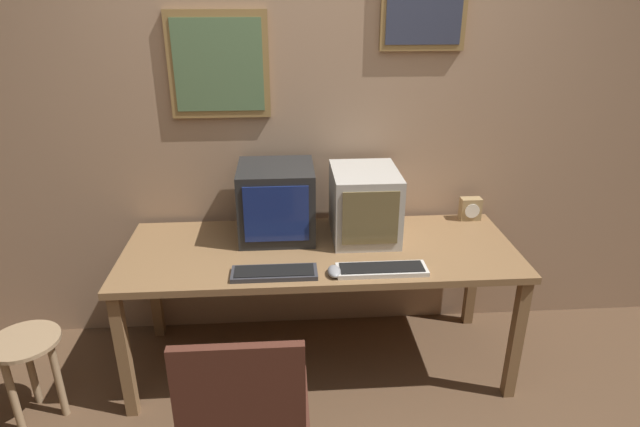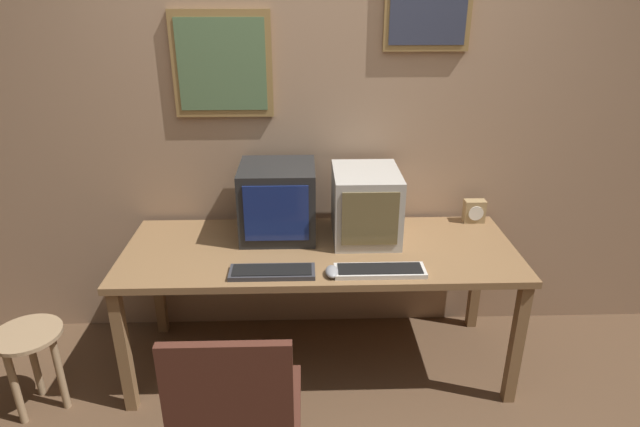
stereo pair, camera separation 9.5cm
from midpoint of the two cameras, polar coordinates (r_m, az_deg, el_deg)
The scene contains 9 objects.
wall_back at distance 2.98m, azimuth 0.65°, elevation 10.22°, with size 8.00×0.08×2.60m.
desk at distance 2.80m, azimuth 0.98°, elevation -4.92°, with size 2.02×0.76×0.72m.
monitor_left at distance 2.85m, azimuth -3.56°, elevation 1.36°, with size 0.39×0.39×0.39m.
monitor_right at distance 2.83m, azimuth 5.84°, elevation 0.96°, with size 0.34×0.42×0.37m.
keyboard_main at distance 2.53m, azimuth -4.04°, elevation -6.23°, with size 0.40×0.14×0.03m.
keyboard_side at distance 2.55m, azimuth 7.47°, elevation -6.06°, with size 0.43×0.13×0.03m.
mouse_near_keyboard at distance 2.51m, azimuth 2.37°, elevation -6.22°, with size 0.06×0.11×0.04m.
desk_clock at distance 3.18m, azimuth 16.96°, elevation 0.24°, with size 0.12×0.07×0.13m.
side_stool at distance 2.99m, azimuth -27.64°, elevation -12.95°, with size 0.32×0.32×0.46m.
Camera 2 is at (-0.07, -1.43, 1.98)m, focal length 30.00 mm.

